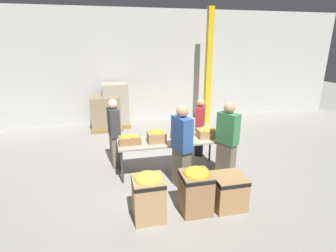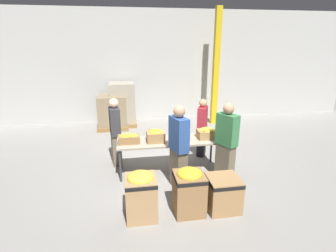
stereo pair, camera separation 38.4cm
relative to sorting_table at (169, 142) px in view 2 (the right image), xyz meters
name	(u,v)px [view 2 (the right image)]	position (x,y,z in m)	size (l,w,h in m)	color
ground_plane	(169,171)	(0.00, 0.00, -0.71)	(30.00, 30.00, 0.00)	gray
wall_back	(150,67)	(0.00, 4.37, 1.29)	(16.00, 0.08, 4.00)	#B7B7B2
sorting_table	(169,142)	(0.00, 0.00, 0.00)	(2.33, 0.74, 0.77)	#9E937F
banana_box_0	(129,138)	(-0.90, -0.03, 0.16)	(0.47, 0.29, 0.21)	olive
banana_box_1	(156,135)	(-0.31, -0.04, 0.20)	(0.39, 0.33, 0.28)	#A37A4C
banana_box_2	(180,134)	(0.26, 0.04, 0.16)	(0.40, 0.34, 0.22)	tan
banana_box_3	(206,133)	(0.86, -0.01, 0.18)	(0.41, 0.36, 0.26)	#A37A4C
volunteer_0	(202,128)	(0.99, 0.77, 0.04)	(0.36, 0.45, 1.51)	black
volunteer_1	(226,143)	(1.12, -0.55, 0.13)	(0.41, 0.51, 1.70)	#6B604C
volunteer_2	(115,133)	(-1.20, 0.56, 0.11)	(0.28, 0.47, 1.65)	#6B604C
volunteer_3	(179,148)	(0.07, -0.72, 0.15)	(0.35, 0.51, 1.73)	#6B604C
donation_bin_0	(141,194)	(-0.75, -1.58, -0.27)	(0.52, 0.52, 0.84)	tan
donation_bin_1	(189,189)	(0.08, -1.58, -0.27)	(0.52, 0.52, 0.84)	olive
donation_bin_2	(223,192)	(0.70, -1.58, -0.38)	(0.56, 0.56, 0.61)	#A37A4C
support_pillar	(216,68)	(2.23, 3.48, 1.29)	(0.20, 0.20, 4.00)	gold
pallet_stack_0	(123,105)	(-1.04, 3.78, 0.04)	(0.93, 0.93, 1.52)	olive
pallet_stack_1	(113,112)	(-1.40, 3.54, -0.16)	(1.04, 1.04, 1.14)	olive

